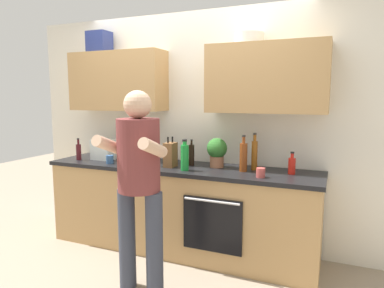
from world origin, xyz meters
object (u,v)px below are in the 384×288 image
bottle_wine (79,151)px  cup_tea (110,159)px  bottle_oil (148,153)px  person_standing (139,176)px  bottle_syrup (254,154)px  cup_ceramic (261,173)px  bottle_vinegar (243,157)px  bottle_hotsauce (292,165)px  bottle_water (136,156)px  bottle_soda (185,157)px  bottle_soy (192,155)px  potted_herb (217,151)px  grocery_bag_produce (104,149)px  knife_block (170,155)px

bottle_wine → cup_tea: bearing=-4.7°
bottle_oil → cup_tea: (-0.44, -0.05, -0.09)m
person_standing → bottle_wine: 1.41m
person_standing → bottle_syrup: size_ratio=4.62×
bottle_syrup → cup_ceramic: (0.12, -0.29, -0.11)m
bottle_vinegar → bottle_hotsauce: (0.44, 0.06, -0.06)m
cup_ceramic → bottle_water: bearing=174.3°
bottle_syrup → bottle_wine: size_ratio=1.47×
bottle_water → bottle_soda: bearing=-11.6°
bottle_soy → bottle_oil: size_ratio=0.83×
bottle_water → bottle_soda: size_ratio=0.64×
bottle_soy → bottle_wine: bottle_soy is taller
person_standing → cup_tea: size_ratio=18.94×
person_standing → potted_herb: (0.34, 0.93, 0.09)m
potted_herb → bottle_hotsauce: bearing=-2.6°
person_standing → grocery_bag_produce: 1.29m
bottle_water → potted_herb: size_ratio=0.66×
bottle_vinegar → cup_tea: size_ratio=3.97×
cup_tea → knife_block: (0.67, 0.09, 0.08)m
bottle_soy → bottle_oil: bearing=-155.2°
potted_herb → bottle_oil: bearing=-162.9°
bottle_wine → grocery_bag_produce: size_ratio=0.99×
person_standing → bottle_soy: bearing=85.4°
bottle_vinegar → cup_ceramic: bearing=-41.7°
bottle_vinegar → cup_tea: bearing=-173.3°
bottle_soy → bottle_hotsauce: 1.00m
bottle_vinegar → bottle_hotsauce: bottle_vinegar is taller
knife_block → potted_herb: size_ratio=1.04×
person_standing → bottle_water: person_standing is taller
grocery_bag_produce → bottle_hotsauce: bearing=1.4°
bottle_hotsauce → person_standing: bearing=-140.2°
bottle_vinegar → bottle_soy: size_ratio=1.28×
bottle_syrup → bottle_vinegar: bearing=-126.6°
bottle_vinegar → bottle_syrup: bottle_syrup is taller
bottle_soy → potted_herb: 0.27m
person_standing → cup_tea: bearing=139.0°
cup_ceramic → knife_block: 0.95m
bottle_water → bottle_soy: (0.59, 0.12, 0.03)m
bottle_hotsauce → bottle_syrup: bearing=172.0°
bottle_vinegar → bottle_wine: bearing=-176.0°
knife_block → potted_herb: (0.44, 0.17, 0.04)m
bottle_wine → potted_herb: bearing=8.1°
bottle_water → grocery_bag_produce: bearing=173.2°
knife_block → grocery_bag_produce: bearing=174.5°
bottle_syrup → bottle_wine: bearing=-173.0°
cup_tea → potted_herb: size_ratio=0.30×
bottle_vinegar → bottle_syrup: (0.08, 0.11, 0.01)m
bottle_oil → person_standing: bearing=-65.3°
person_standing → bottle_hotsauce: person_standing is taller
bottle_soy → bottle_wine: (-1.29, -0.20, -0.02)m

